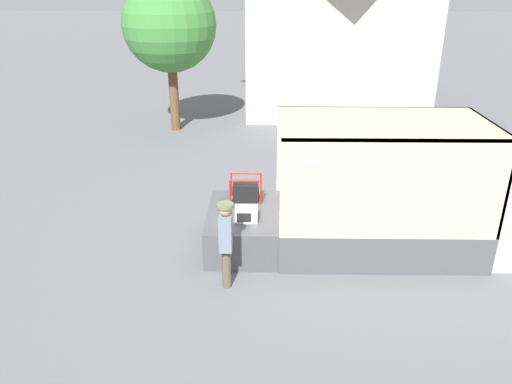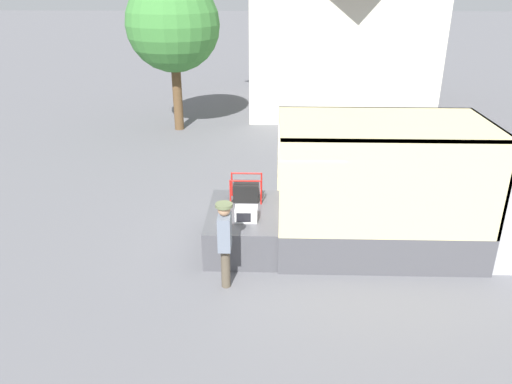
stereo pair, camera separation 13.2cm
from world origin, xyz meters
name	(u,v)px [view 1 (the left image)]	position (x,y,z in m)	size (l,w,h in m)	color
ground_plane	(277,244)	(0.00, 0.00, 0.00)	(160.00, 160.00, 0.00)	slate
box_truck	(440,211)	(3.58, 0.00, 0.87)	(6.24, 2.46, 2.91)	#B2B2B7
tailgate_deck	(243,228)	(-0.78, 0.00, 0.42)	(1.56, 2.33, 0.85)	#4C4C51
microwave	(246,214)	(-0.68, -0.46, 1.00)	(0.47, 0.36, 0.30)	white
portable_generator	(247,191)	(-0.71, 0.60, 1.07)	(0.73, 0.49, 0.59)	black
worker_person	(226,237)	(-1.03, -1.68, 1.11)	(0.32, 0.44, 1.80)	brown
house_backdrop	(333,19)	(2.75, 13.48, 3.87)	(7.98, 7.44, 7.60)	beige
street_tree	(169,25)	(-3.81, 9.21, 3.97)	(3.47, 3.47, 5.72)	brown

